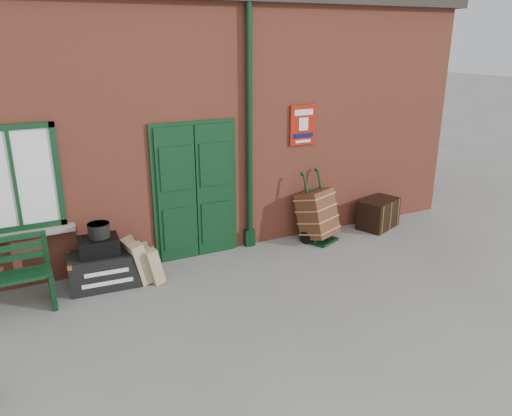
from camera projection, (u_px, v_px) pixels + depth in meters
ground at (252, 288)px, 7.32m from camera, size 80.00×80.00×0.00m
station_building at (172, 110)px, 9.59m from camera, size 10.30×4.30×4.36m
houdini_trunk at (105, 269)px, 7.33m from camera, size 1.05×0.63×0.51m
strongbox at (99, 246)px, 7.19m from camera, size 0.59×0.44×0.25m
hatbox at (99, 230)px, 7.15m from camera, size 0.32×0.32×0.20m
suitcase_back at (137, 260)px, 7.42m from camera, size 0.40×0.51×0.67m
suitcase_front at (151, 264)px, 7.43m from camera, size 0.35×0.46×0.58m
porter_trolley at (317, 215)px, 8.91m from camera, size 0.80×0.83×1.25m
dark_trunk at (378, 213)px, 9.58m from camera, size 0.91×0.76×0.56m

